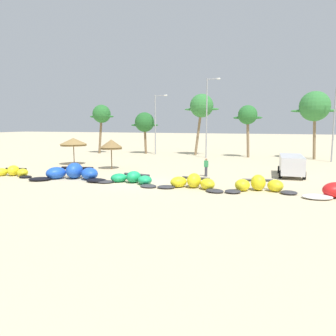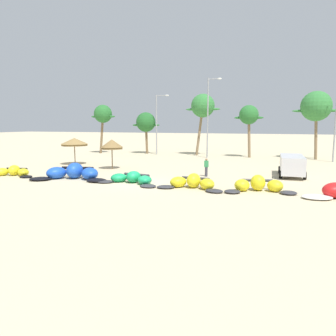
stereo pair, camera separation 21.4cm
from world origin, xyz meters
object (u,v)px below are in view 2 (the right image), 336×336
kite_center (192,183)px  palm_center_right (316,107)px  lamppost_west_center (209,114)px  kite_right_of_center (258,185)px  beach_umbrella_near_van (74,142)px  palm_left_of_gap (203,106)px  beach_umbrella_middle (112,144)px  kite_far_left (13,172)px  kite_left (73,173)px  person_near_kites (206,167)px  palm_center_left (249,116)px  parked_van (292,164)px  palm_leftmost (103,115)px  kite_left_of_center (132,179)px  lamppost_west (158,121)px  palm_left (146,123)px

kite_center → palm_center_right: (9.99, 23.78, 6.40)m
palm_center_right → lamppost_west_center: size_ratio=0.83×
kite_center → kite_right_of_center: bearing=5.9°
beach_umbrella_near_van → palm_center_right: bearing=29.7°
beach_umbrella_near_van → palm_left_of_gap: bearing=54.4°
beach_umbrella_middle → palm_left_of_gap: palm_left_of_gap is taller
palm_left_of_gap → palm_center_right: (15.04, -0.66, -0.33)m
beach_umbrella_middle → lamppost_west_center: (6.97, 14.11, 3.33)m
beach_umbrella_middle → palm_center_right: (20.39, 16.79, 4.25)m
kite_far_left → palm_center_right: size_ratio=0.54×
palm_left_of_gap → kite_center: bearing=-78.3°
kite_far_left → kite_left: size_ratio=0.70×
person_near_kites → palm_center_left: (1.83, 17.95, 4.90)m
kite_right_of_center → parked_van: 8.14m
palm_leftmost → palm_center_left: (22.03, 1.10, -0.32)m
kite_left_of_center → lamppost_west: (-6.62, 22.93, 4.66)m
kite_far_left → kite_center: 16.70m
kite_left_of_center → beach_umbrella_middle: size_ratio=1.81×
palm_leftmost → palm_center_left: size_ratio=1.05×
person_near_kites → beach_umbrella_middle: bearing=171.9°
palm_left_of_gap → person_near_kites: bearing=-75.7°
beach_umbrella_near_van → person_near_kites: bearing=-11.7°
lamppost_west → lamppost_west_center: 8.59m
kite_left_of_center → palm_left_of_gap: (0.01, 24.02, 6.78)m
palm_center_right → kite_right_of_center: bearing=-103.1°
beach_umbrella_near_van → lamppost_west: (4.55, 14.50, 2.42)m
palm_center_right → palm_left: bearing=178.9°
kite_left_of_center → beach_umbrella_near_van: bearing=143.0°
kite_center → palm_left: palm_left is taller
kite_center → beach_umbrella_middle: (-10.41, 6.99, 2.15)m
lamppost_west → lamppost_west_center: size_ratio=0.84×
kite_left → parked_van: size_ratio=1.36×
kite_far_left → person_near_kites: size_ratio=2.93×
kite_left_of_center → lamppost_west: size_ratio=0.62×
kite_center → palm_leftmost: (-20.42, 22.39, 5.63)m
kite_right_of_center → person_near_kites: person_near_kites is taller
palm_left_of_gap → palm_center_right: 15.06m
kite_center → parked_van: size_ratio=1.03×
kite_right_of_center → palm_leftmost: size_ratio=0.65×
kite_center → palm_center_left: bearing=86.1°
person_near_kites → palm_left: bearing=126.3°
beach_umbrella_middle → palm_leftmost: size_ratio=0.40×
kite_left → palm_left: palm_left is taller
beach_umbrella_near_van → lamppost_west: 15.39m
person_near_kites → palm_center_right: 21.74m
beach_umbrella_middle → palm_center_right: palm_center_right is taller
person_near_kites → kite_left_of_center: bearing=-133.4°
palm_left_of_gap → palm_center_left: 6.88m
kite_center → kite_right_of_center: (4.58, 0.47, 0.02)m
kite_left → beach_umbrella_middle: beach_umbrella_middle is taller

